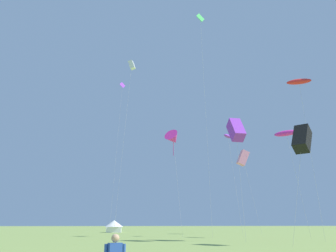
# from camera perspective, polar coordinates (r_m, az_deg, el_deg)

# --- Properties ---
(kite_red_parafoil) EXTENTS (3.20, 2.68, 19.71)m
(kite_red_parafoil) POSITION_cam_1_polar(r_m,az_deg,el_deg) (47.40, 20.66, 6.80)
(kite_red_parafoil) COLOR red
(kite_red_parafoil) RESTS_ON ground
(kite_purple_box) EXTENTS (1.72, 2.87, 14.14)m
(kite_purple_box) POSITION_cam_1_polar(r_m,az_deg,el_deg) (42.03, 11.09, -0.64)
(kite_purple_box) COLOR purple
(kite_purple_box) RESTS_ON ground
(kite_green_diamond) EXTENTS (1.55, 1.08, 34.23)m
(kite_green_diamond) POSITION_cam_1_polar(r_m,az_deg,el_deg) (57.21, 5.39, 16.10)
(kite_green_diamond) COLOR green
(kite_green_diamond) RESTS_ON ground
(kite_purple_diamond) EXTENTS (1.75, 2.74, 28.98)m
(kite_purple_diamond) POSITION_cam_1_polar(r_m,az_deg,el_deg) (69.12, -7.61, 5.15)
(kite_purple_diamond) COLOR purple
(kite_purple_diamond) RESTS_ON ground
(kite_purple_parafoil) EXTENTS (2.13, 3.22, 15.41)m
(kite_purple_parafoil) POSITION_cam_1_polar(r_m,az_deg,el_deg) (55.28, 9.79, -1.69)
(kite_purple_parafoil) COLOR purple
(kite_purple_parafoil) RESTS_ON ground
(kite_magenta_parafoil) EXTENTS (3.61, 3.35, 15.01)m
(kite_magenta_parafoil) POSITION_cam_1_polar(r_m,az_deg,el_deg) (52.92, 18.78, -1.13)
(kite_magenta_parafoil) COLOR #E02DA3
(kite_magenta_parafoil) RESTS_ON ground
(kite_magenta_delta) EXTENTS (3.40, 4.22, 16.13)m
(kite_magenta_delta) POSITION_cam_1_polar(r_m,az_deg,el_deg) (54.63, 0.88, -2.10)
(kite_magenta_delta) COLOR #E02DA3
(kite_magenta_delta) RESTS_ON ground
(kite_black_box) EXTENTS (3.89, 2.82, 11.36)m
(kite_black_box) POSITION_cam_1_polar(r_m,az_deg,el_deg) (36.26, 21.10, -1.99)
(kite_black_box) COLOR black
(kite_black_box) RESTS_ON ground
(kite_pink_box) EXTENTS (3.65, 1.45, 15.17)m
(kite_pink_box) POSITION_cam_1_polar(r_m,az_deg,el_deg) (66.71, 12.18, -5.13)
(kite_pink_box) COLOR pink
(kite_pink_box) RESTS_ON ground
(kite_white_box) EXTENTS (2.51, 2.73, 28.58)m
(kite_white_box) POSITION_cam_1_polar(r_m,az_deg,el_deg) (60.00, -5.98, 9.83)
(kite_white_box) COLOR white
(kite_white_box) RESTS_ON ground
(festival_tent_left) EXTENTS (3.78, 3.78, 2.46)m
(festival_tent_left) POSITION_cam_1_polar(r_m,az_deg,el_deg) (75.90, -8.83, -15.84)
(festival_tent_left) COLOR white
(festival_tent_left) RESTS_ON ground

